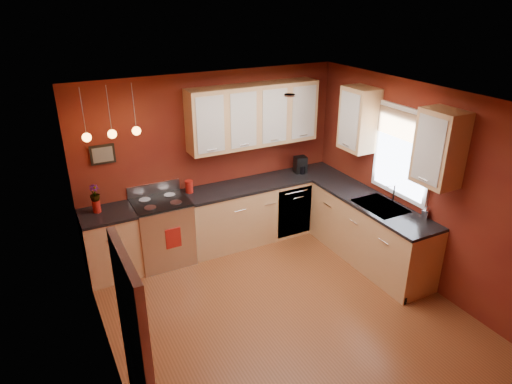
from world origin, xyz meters
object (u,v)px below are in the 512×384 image
gas_range (163,231)px  soap_pump (426,212)px  sink (380,207)px  red_canister (189,187)px  coffee_maker (301,165)px

gas_range → soap_pump: soap_pump is taller
sink → soap_pump: bearing=-65.7°
gas_range → soap_pump: 3.57m
gas_range → red_canister: 0.73m
gas_range → sink: (2.62, -1.50, 0.43)m
red_canister → soap_pump: 3.24m
red_canister → soap_pump: bearing=-42.2°
sink → red_canister: (-2.15, 1.62, 0.12)m
gas_range → sink: 3.05m
coffee_maker → soap_pump: (0.55, -2.10, -0.03)m
red_canister → coffee_maker: 1.85m
gas_range → coffee_maker: size_ratio=4.16×
sink → soap_pump: 0.61m
soap_pump → coffee_maker: bearing=104.8°
sink → coffee_maker: 1.58m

